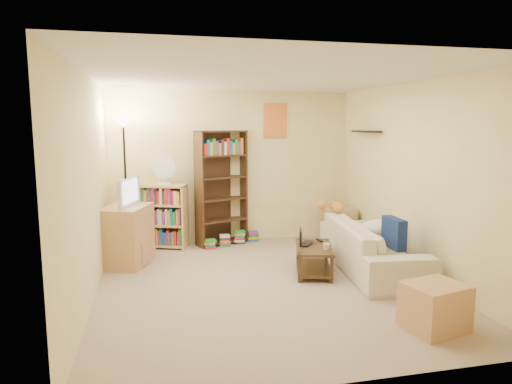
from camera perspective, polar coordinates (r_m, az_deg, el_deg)
room at (r=5.41m, az=1.22°, el=4.93°), size 4.50×4.54×2.52m
sofa at (r=6.42m, az=14.19°, el=-6.58°), size 2.39×1.34×0.64m
navy_pillow at (r=5.96m, az=16.85°, el=-4.93°), size 0.13×0.42×0.38m
cream_blanket at (r=6.47m, az=15.42°, el=-4.41°), size 0.59×0.42×0.25m
tabby_cat at (r=7.03m, az=9.73°, el=-1.75°), size 0.51×0.22×0.17m
coffee_table at (r=6.12m, az=7.24°, el=-8.00°), size 0.68×0.93×0.37m
laptop at (r=6.13m, az=6.71°, el=-6.47°), size 0.50×0.49×0.02m
laptop_screen at (r=6.10m, az=5.59°, el=-5.56°), size 0.09×0.27×0.19m
mug at (r=5.90m, az=8.77°, el=-6.78°), size 0.10×0.10×0.09m
tv_remote at (r=6.35m, az=7.94°, el=-5.99°), size 0.05×0.15×0.02m
tv_stand at (r=6.67m, az=-15.90°, el=-5.25°), size 0.78×0.92×0.83m
television at (r=6.56m, az=-16.11°, el=-0.04°), size 0.74×0.52×0.39m
tall_bookshelf at (r=7.43m, az=-4.34°, el=0.88°), size 0.88×0.57×1.86m
short_bookshelf at (r=7.43m, az=-11.70°, el=-2.98°), size 0.85×0.56×1.02m
desk_fan at (r=7.28m, az=-11.42°, el=2.70°), size 0.36×0.20×0.46m
floor_lamp at (r=6.92m, az=-16.16°, el=5.51°), size 0.35×0.35×2.06m
side_table at (r=7.80m, az=10.37°, el=-4.07°), size 0.59×0.59×0.57m
end_cabinet at (r=4.80m, az=21.44°, el=-13.23°), size 0.63×0.56×0.45m
book_stacks at (r=7.53m, az=-2.89°, el=-5.91°), size 0.95×0.46×0.22m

